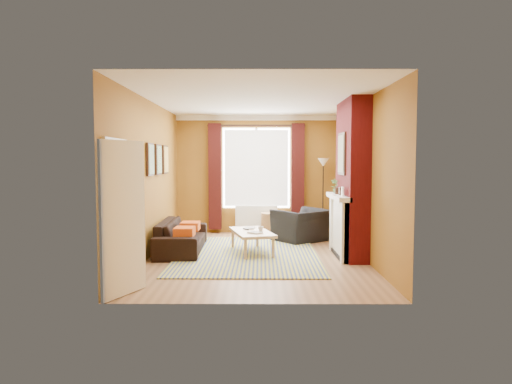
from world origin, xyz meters
TOP-DOWN VIEW (x-y plane):
  - ground at (0.00, 0.00)m, footprint 5.50×5.50m
  - room_walls at (0.64, 0.27)m, footprint 3.82×5.54m
  - striped_rug at (-0.16, 0.14)m, footprint 2.58×3.55m
  - sofa at (-1.42, 0.46)m, footprint 0.85×2.04m
  - armchair at (0.98, 1.55)m, footprint 1.40×1.37m
  - coffee_table at (-0.08, 0.27)m, footprint 0.92×1.37m
  - wicker_stool at (0.32, 2.40)m, footprint 0.53×0.53m
  - floor_lamp at (1.55, 2.40)m, footprint 0.29×0.29m
  - book_a at (-0.07, -0.05)m, footprint 0.30×0.29m
  - book_b at (-0.21, 0.61)m, footprint 0.22×0.27m
  - mug at (0.09, 0.21)m, footprint 0.13×0.13m
  - tv_remote at (-0.19, 0.45)m, footprint 0.12×0.16m

SIDE VIEW (x-z plane):
  - ground at x=0.00m, z-range 0.00..0.00m
  - striped_rug at x=-0.16m, z-range 0.00..0.02m
  - wicker_stool at x=0.32m, z-range 0.00..0.51m
  - sofa at x=-1.42m, z-range 0.00..0.59m
  - armchair at x=0.98m, z-range 0.00..0.68m
  - coffee_table at x=-0.08m, z-range 0.16..0.58m
  - book_b at x=-0.21m, z-range 0.42..0.44m
  - tv_remote at x=-0.19m, z-range 0.42..0.44m
  - book_a at x=-0.07m, z-range 0.42..0.44m
  - mug at x=0.09m, z-range 0.42..0.51m
  - room_walls at x=0.64m, z-range -0.03..2.80m
  - floor_lamp at x=1.55m, z-range 0.52..2.30m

